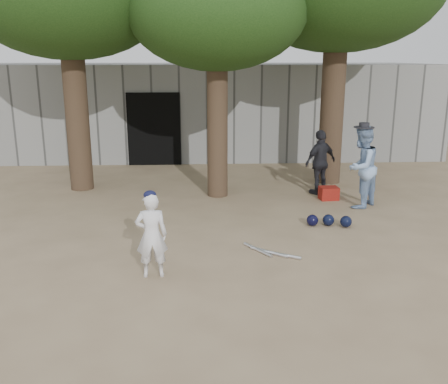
{
  "coord_description": "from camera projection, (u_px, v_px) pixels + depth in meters",
  "views": [
    {
      "loc": [
        0.19,
        -7.39,
        3.24
      ],
      "look_at": [
        0.6,
        1.0,
        0.95
      ],
      "focal_mm": 40.0,
      "sensor_mm": 36.0,
      "label": 1
    }
  ],
  "objects": [
    {
      "name": "boy_player",
      "position": [
        152.0,
        235.0,
        7.44
      ],
      "size": [
        0.5,
        0.35,
        1.31
      ],
      "primitive_type": "imported",
      "rotation": [
        0.0,
        0.0,
        3.22
      ],
      "color": "white",
      "rests_on": "ground"
    },
    {
      "name": "red_bag",
      "position": [
        329.0,
        193.0,
        11.65
      ],
      "size": [
        0.45,
        0.35,
        0.3
      ],
      "primitive_type": "cube",
      "rotation": [
        0.0,
        0.0,
        0.09
      ],
      "color": "maroon",
      "rests_on": "ground"
    },
    {
      "name": "spectator_blue",
      "position": [
        361.0,
        167.0,
        10.89
      ],
      "size": [
        1.1,
        1.1,
        1.8
      ],
      "primitive_type": "imported",
      "rotation": [
        0.0,
        0.0,
        3.94
      ],
      "color": "#88A8D3",
      "rests_on": "ground"
    },
    {
      "name": "spectator_dark",
      "position": [
        320.0,
        162.0,
        11.99
      ],
      "size": [
        0.98,
        0.79,
        1.56
      ],
      "primitive_type": "imported",
      "rotation": [
        0.0,
        0.0,
        3.67
      ],
      "color": "black",
      "rests_on": "ground"
    },
    {
      "name": "back_building",
      "position": [
        194.0,
        108.0,
        17.53
      ],
      "size": [
        16.0,
        5.24,
        3.0
      ],
      "color": "gray",
      "rests_on": "ground"
    },
    {
      "name": "ground",
      "position": [
        190.0,
        266.0,
        7.96
      ],
      "size": [
        70.0,
        70.0,
        0.0
      ],
      "primitive_type": "plane",
      "color": "#937C5E",
      "rests_on": "ground"
    },
    {
      "name": "helmet_row",
      "position": [
        329.0,
        221.0,
        9.81
      ],
      "size": [
        0.87,
        0.34,
        0.23
      ],
      "color": "black",
      "rests_on": "ground"
    },
    {
      "name": "bat_pile",
      "position": [
        269.0,
        252.0,
        8.46
      ],
      "size": [
        0.91,
        0.76,
        0.06
      ],
      "color": "silver",
      "rests_on": "ground"
    }
  ]
}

